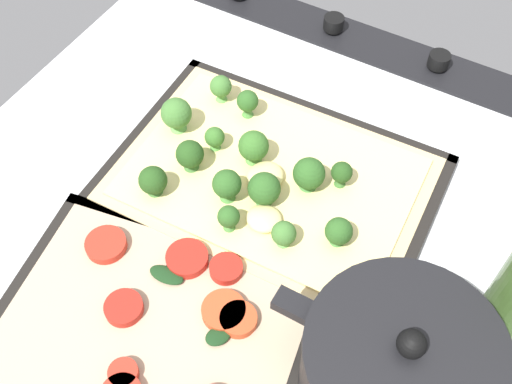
{
  "coord_description": "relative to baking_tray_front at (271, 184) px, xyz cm",
  "views": [
    {
      "loc": [
        -16.92,
        33.92,
        56.84
      ],
      "look_at": [
        2.12,
        0.35,
        3.33
      ],
      "focal_mm": 43.5,
      "sensor_mm": 36.0,
      "label": 1
    }
  ],
  "objects": [
    {
      "name": "ground_plane",
      "position": [
        -2.28,
        3.31,
        -1.87
      ],
      "size": [
        75.46,
        68.55,
        3.0
      ],
      "primitive_type": "cube",
      "color": "silver"
    },
    {
      "name": "stove_control_panel",
      "position": [
        -2.28,
        -27.47,
        0.19
      ],
      "size": [
        72.44,
        7.0,
        2.6
      ],
      "color": "black",
      "rests_on": "ground_plane"
    },
    {
      "name": "baking_tray_front",
      "position": [
        0.0,
        0.0,
        0.0
      ],
      "size": [
        36.72,
        27.14,
        1.3
      ],
      "color": "black",
      "rests_on": "ground_plane"
    },
    {
      "name": "broccoli_pizza",
      "position": [
        0.86,
        0.49,
        1.64
      ],
      "size": [
        34.23,
        24.66,
        5.81
      ],
      "color": "#D3B77F",
      "rests_on": "baking_tray_front"
    },
    {
      "name": "baking_tray_back",
      "position": [
        1.49,
        21.28,
        0.01
      ],
      "size": [
        33.73,
        27.64,
        1.3
      ],
      "color": "black",
      "rests_on": "ground_plane"
    },
    {
      "name": "veggie_pizza_back",
      "position": [
        1.15,
        20.75,
        0.79
      ],
      "size": [
        30.96,
        24.87,
        1.9
      ],
      "color": "tan",
      "rests_on": "baking_tray_back"
    },
    {
      "name": "cooking_pot",
      "position": [
        -20.56,
        15.21,
        4.64
      ],
      "size": [
        23.73,
        16.86,
        12.3
      ],
      "color": "black",
      "rests_on": "ground_plane"
    }
  ]
}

